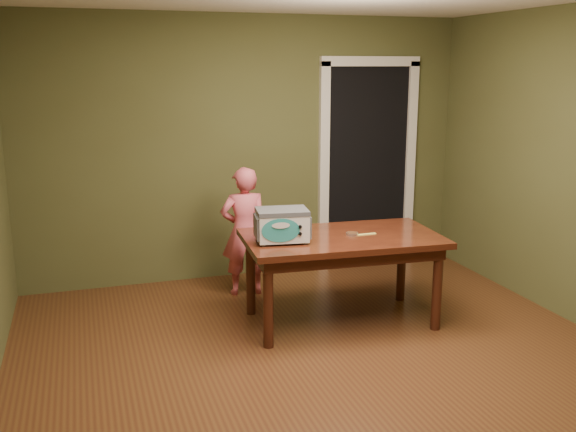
{
  "coord_description": "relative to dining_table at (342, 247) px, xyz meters",
  "views": [
    {
      "loc": [
        -1.6,
        -3.68,
        2.11
      ],
      "look_at": [
        -0.07,
        1.0,
        0.95
      ],
      "focal_mm": 40.0,
      "sensor_mm": 36.0,
      "label": 1
    }
  ],
  "objects": [
    {
      "name": "floor",
      "position": [
        -0.4,
        -1.01,
        -0.65
      ],
      "size": [
        5.0,
        5.0,
        0.0
      ],
      "primitive_type": "plane",
      "color": "#553318",
      "rests_on": "ground"
    },
    {
      "name": "room_shell",
      "position": [
        -0.4,
        -1.01,
        1.06
      ],
      "size": [
        4.52,
        5.02,
        2.61
      ],
      "color": "#4D522B",
      "rests_on": "ground"
    },
    {
      "name": "doorway",
      "position": [
        0.9,
        1.77,
        0.41
      ],
      "size": [
        1.1,
        0.66,
        2.25
      ],
      "color": "black",
      "rests_on": "ground"
    },
    {
      "name": "dining_table",
      "position": [
        0.0,
        0.0,
        0.0
      ],
      "size": [
        1.66,
        1.01,
        0.75
      ],
      "rotation": [
        0.0,
        0.0,
        -0.07
      ],
      "color": "#37160C",
      "rests_on": "floor"
    },
    {
      "name": "toy_oven",
      "position": [
        -0.52,
        -0.02,
        0.24
      ],
      "size": [
        0.46,
        0.34,
        0.26
      ],
      "rotation": [
        0.0,
        0.0,
        -0.14
      ],
      "color": "#4C4F54",
      "rests_on": "dining_table"
    },
    {
      "name": "baking_pan",
      "position": [
        0.08,
        -0.01,
        0.11
      ],
      "size": [
        0.1,
        0.1,
        0.02
      ],
      "color": "silver",
      "rests_on": "dining_table"
    },
    {
      "name": "spatula",
      "position": [
        0.2,
        -0.04,
        0.1
      ],
      "size": [
        0.18,
        0.03,
        0.01
      ],
      "primitive_type": "cube",
      "rotation": [
        0.0,
        0.0,
        0.02
      ],
      "color": "#FFF76E",
      "rests_on": "dining_table"
    },
    {
      "name": "child",
      "position": [
        -0.6,
        0.91,
        -0.04
      ],
      "size": [
        0.46,
        0.32,
        1.21
      ],
      "primitive_type": "imported",
      "rotation": [
        0.0,
        0.0,
        3.08
      ],
      "color": "#E05C6A",
      "rests_on": "floor"
    }
  ]
}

